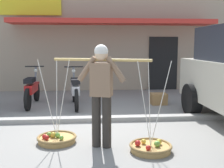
{
  "coord_description": "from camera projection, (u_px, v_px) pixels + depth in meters",
  "views": [
    {
      "loc": [
        0.02,
        -5.25,
        1.68
      ],
      "look_at": [
        0.51,
        0.6,
        0.85
      ],
      "focal_mm": 43.92,
      "sensor_mm": 36.0,
      "label": 1
    }
  ],
  "objects": [
    {
      "name": "ground_plane",
      "position": [
        89.0,
        131.0,
        5.42
      ],
      "size": [
        90.0,
        90.0,
        0.0
      ],
      "primitive_type": "plane",
      "color": "gray"
    },
    {
      "name": "sidewalk_curb",
      "position": [
        89.0,
        119.0,
        6.1
      ],
      "size": [
        20.0,
        0.24,
        0.1
      ],
      "primitive_type": "cube",
      "color": "gray",
      "rests_on": "ground"
    },
    {
      "name": "fruit_vendor",
      "position": [
        101.0,
        89.0,
        4.45
      ],
      "size": [
        1.56,
        0.58,
        1.7
      ],
      "color": "#2D2823",
      "rests_on": "ground"
    },
    {
      "name": "fruit_basket_left_side",
      "position": [
        151.0,
        147.0,
        4.37
      ],
      "size": [
        0.68,
        0.68,
        1.45
      ],
      "color": "#B2894C",
      "rests_on": "ground"
    },
    {
      "name": "fruit_basket_right_side",
      "position": [
        57.0,
        138.0,
        4.77
      ],
      "size": [
        0.68,
        0.68,
        1.45
      ],
      "color": "#B2894C",
      "rests_on": "ground"
    },
    {
      "name": "motorcycle_second_in_row",
      "position": [
        32.0,
        90.0,
        7.64
      ],
      "size": [
        0.54,
        1.82,
        1.09
      ],
      "color": "black",
      "rests_on": "ground"
    },
    {
      "name": "motorcycle_third_in_row",
      "position": [
        75.0,
        90.0,
        7.52
      ],
      "size": [
        0.54,
        1.82,
        1.09
      ],
      "color": "black",
      "rests_on": "ground"
    },
    {
      "name": "storefront_building",
      "position": [
        108.0,
        36.0,
        12.58
      ],
      "size": [
        13.0,
        6.0,
        4.2
      ],
      "color": "tan",
      "rests_on": "ground"
    },
    {
      "name": "wooden_crate",
      "position": [
        159.0,
        99.0,
        7.86
      ],
      "size": [
        0.44,
        0.36,
        0.32
      ],
      "primitive_type": "cube",
      "color": "olive",
      "rests_on": "ground"
    }
  ]
}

